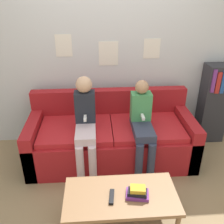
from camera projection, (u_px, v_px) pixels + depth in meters
name	position (u px, v px, depth m)	size (l,w,h in m)	color
ground_plane	(115.00, 185.00, 2.90)	(10.00, 10.00, 0.00)	#937A56
wall_back	(108.00, 51.00, 3.27)	(8.00, 0.06, 2.60)	silver
couch	(111.00, 138.00, 3.25)	(2.07, 0.87, 0.84)	maroon
coffee_table	(121.00, 198.00, 2.27)	(1.03, 0.53, 0.38)	#8E6642
person_left	(85.00, 121.00, 2.89)	(0.24, 0.59, 1.16)	silver
person_right	(142.00, 123.00, 2.94)	(0.24, 0.59, 1.09)	#33384C
tv_remote	(112.00, 197.00, 2.21)	(0.06, 0.17, 0.02)	black
book_stack	(137.00, 192.00, 2.22)	(0.22, 0.17, 0.10)	#7A3389
bookshelf	(213.00, 103.00, 3.53)	(0.37, 0.28, 1.14)	#2D2D33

